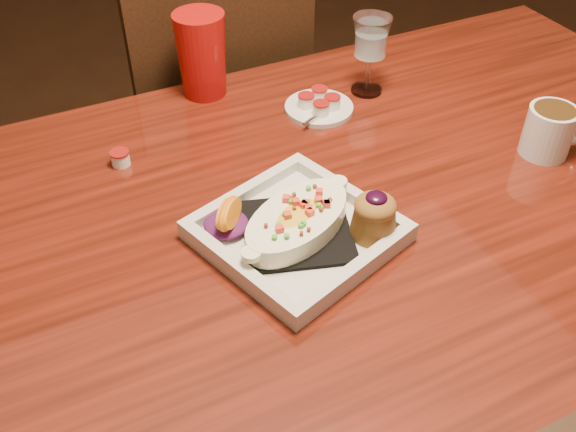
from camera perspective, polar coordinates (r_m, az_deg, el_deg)
name	(u,v)px	position (r m, az deg, el deg)	size (l,w,h in m)	color
table	(344,244)	(1.07, 5.03, -2.47)	(1.50, 0.90, 0.75)	maroon
chair_far	(214,128)	(1.61, -6.58, 7.77)	(0.42, 0.42, 0.93)	black
plate	(306,225)	(0.91, 1.60, -0.82)	(0.31, 0.31, 0.08)	silver
coffee_mug	(551,129)	(1.15, 22.33, 7.14)	(0.11, 0.08, 0.09)	silver
goblet	(371,41)	(1.23, 7.37, 15.14)	(0.07, 0.07, 0.15)	silver
saucer	(319,106)	(1.20, 2.79, 9.74)	(0.13, 0.13, 0.09)	silver
creamer_loose	(120,158)	(1.10, -14.69, 5.01)	(0.03, 0.03, 0.03)	white
red_tumbler	(202,55)	(1.23, -7.67, 14.00)	(0.10, 0.10, 0.16)	#B80F0D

